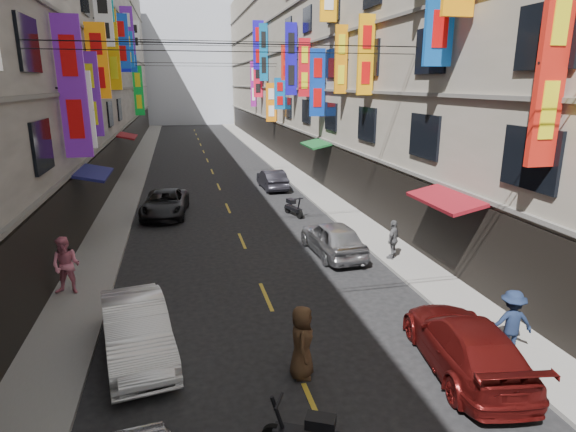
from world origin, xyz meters
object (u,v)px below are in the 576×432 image
pedestrian_crossing (302,342)px  car_right_mid (333,238)px  scooter_far_right (293,208)px  pedestrian_rnear (511,322)px  car_left_far (165,203)px  car_right_far (272,179)px  car_left_mid (137,330)px  pedestrian_rfar (393,239)px  car_right_near (465,344)px  pedestrian_lfar (66,266)px

pedestrian_crossing → car_right_mid: bearing=-8.0°
scooter_far_right → pedestrian_rnear: bearing=82.1°
car_left_far → car_right_far: 8.68m
scooter_far_right → car_right_mid: 6.24m
car_left_mid → car_right_far: (7.30, 19.29, -0.08)m
scooter_far_right → car_left_far: bearing=-29.5°
pedestrian_rnear → scooter_far_right: bearing=-69.8°
car_left_mid → pedestrian_crossing: pedestrian_crossing is taller
pedestrian_crossing → pedestrian_rfar: bearing=-24.1°
car_right_mid → pedestrian_crossing: (-3.36, -7.99, 0.19)m
car_left_far → pedestrian_rfar: size_ratio=3.06×
car_left_mid → pedestrian_crossing: size_ratio=2.44×
car_right_mid → pedestrian_rfar: 2.43m
car_left_far → pedestrian_rnear: bearing=-55.7°
car_right_near → car_right_far: bearing=-80.4°
car_left_mid → car_right_far: size_ratio=1.11×
pedestrian_lfar → car_left_mid: bearing=-45.8°
car_right_mid → car_right_far: 13.13m
car_left_far → car_right_mid: size_ratio=1.14×
car_left_far → car_left_mid: bearing=-86.1°
car_right_far → pedestrian_rfar: bearing=96.0°
scooter_far_right → car_right_near: car_right_near is taller
car_right_near → pedestrian_crossing: size_ratio=2.60×
car_left_mid → car_right_mid: car_left_mid is taller
scooter_far_right → car_right_mid: bearing=75.3°
scooter_far_right → car_right_near: bearing=76.7°
scooter_far_right → pedestrian_rnear: size_ratio=1.02×
car_right_far → pedestrian_rfar: pedestrian_rfar is taller
car_right_mid → car_right_far: size_ratio=1.06×
car_right_far → car_right_near: bearing=89.4°
car_right_far → pedestrian_crossing: 21.39m
car_left_far → pedestrian_lfar: 10.14m
car_right_near → car_right_far: (-0.56, 21.71, -0.03)m
car_left_far → scooter_far_right: bearing=-7.4°
pedestrian_lfar → pedestrian_crossing: pedestrian_lfar is taller
car_right_near → pedestrian_rfar: size_ratio=3.01×
car_left_mid → car_right_near: bearing=-26.9°
car_right_mid → pedestrian_crossing: pedestrian_crossing is taller
pedestrian_rnear → pedestrian_crossing: bearing=7.7°
car_left_far → pedestrian_lfar: bearing=-101.1°
car_right_mid → car_right_near: bearing=90.4°
car_left_mid → pedestrian_rfar: bearing=17.9°
pedestrian_rnear → pedestrian_rfar: size_ratio=1.10×
car_left_mid → car_left_far: car_left_mid is taller
car_right_near → car_right_mid: size_ratio=1.12×
pedestrian_crossing → pedestrian_rnear: bearing=-79.2°
car_left_far → car_right_far: size_ratio=1.21×
car_right_far → pedestrian_crossing: (-3.40, -21.11, 0.25)m
car_right_far → car_left_far: bearing=35.9°
pedestrian_lfar → pedestrian_rnear: bearing=-14.8°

